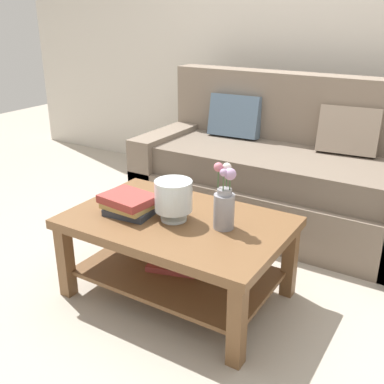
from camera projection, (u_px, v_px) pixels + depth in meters
name	position (u px, v px, depth m)	size (l,w,h in m)	color
ground_plane	(217.00, 269.00, 2.83)	(10.00, 10.00, 0.00)	#ADA393
back_wall	(321.00, 28.00, 3.63)	(6.40, 0.12, 2.70)	beige
couch	(281.00, 175.00, 3.36)	(2.04, 0.90, 1.06)	#7A6B5B
coffee_table	(177.00, 240.00, 2.47)	(1.16, 0.76, 0.47)	brown
book_stack_main	(129.00, 204.00, 2.46)	(0.29, 0.24, 0.11)	#2D333D
glass_hurricane_vase	(174.00, 197.00, 2.36)	(0.20, 0.20, 0.22)	silver
flower_pitcher	(224.00, 203.00, 2.27)	(0.12, 0.11, 0.34)	gray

